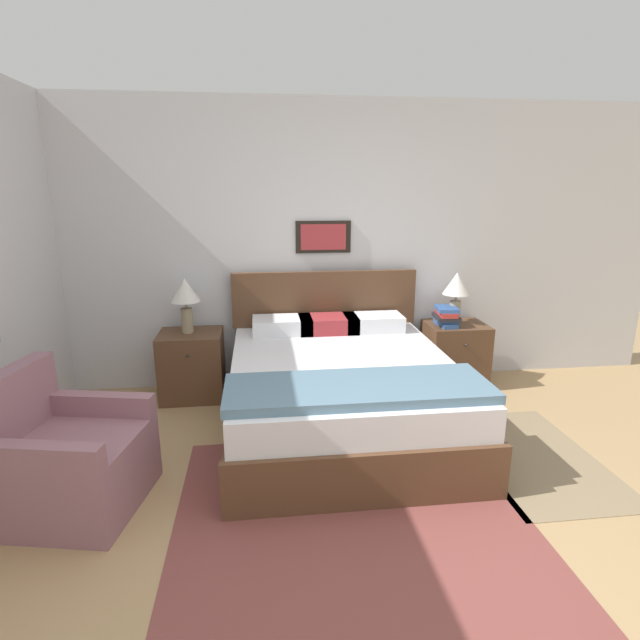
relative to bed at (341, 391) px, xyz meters
name	(u,v)px	position (x,y,z in m)	size (l,w,h in m)	color
ground_plane	(370,581)	(-0.11, -1.57, -0.32)	(16.00, 16.00, 0.00)	tan
wall_back	(311,247)	(-0.11, 1.08, 0.98)	(6.84, 0.09, 2.60)	silver
area_rug_main	(353,518)	(-0.11, -1.10, -0.32)	(2.02, 1.90, 0.01)	brown
area_rug_bedside	(532,456)	(1.27, -0.59, -0.32)	(0.84, 1.37, 0.01)	#897556
bed	(341,391)	(0.00, 0.00, 0.00)	(1.71, 2.03, 1.09)	brown
armchair	(65,461)	(-1.76, -0.76, -0.03)	(0.90, 0.88, 0.83)	#8E606B
nightstand_near_window	(192,365)	(-1.22, 0.77, -0.02)	(0.55, 0.48, 0.60)	brown
nightstand_by_door	(454,354)	(1.22, 0.77, -0.02)	(0.55, 0.48, 0.60)	brown
table_lamp_near_window	(185,295)	(-1.24, 0.79, 0.62)	(0.25, 0.25, 0.48)	gray
table_lamp_by_door	(456,288)	(1.20, 0.79, 0.62)	(0.25, 0.25, 0.48)	gray
book_thick_bottom	(446,324)	(1.10, 0.73, 0.30)	(0.15, 0.27, 0.04)	#335693
book_hardcover_middle	(446,320)	(1.10, 0.73, 0.33)	(0.24, 0.24, 0.03)	#335693
book_novel_upper	(446,317)	(1.10, 0.73, 0.36)	(0.23, 0.28, 0.03)	#232328
book_slim_near_top	(447,313)	(1.10, 0.73, 0.40)	(0.17, 0.28, 0.04)	#B7332D
book_paperback_top	(447,309)	(1.10, 0.73, 0.44)	(0.21, 0.27, 0.03)	#335693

